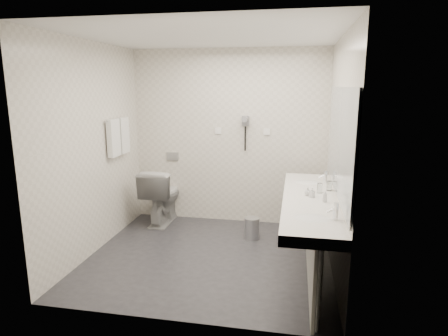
# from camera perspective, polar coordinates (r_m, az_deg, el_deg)

# --- Properties ---
(floor) EXTENTS (2.80, 2.80, 0.00)m
(floor) POSITION_cam_1_polar(r_m,az_deg,el_deg) (4.67, -2.21, -13.01)
(floor) COLOR #2B2A30
(floor) RESTS_ON ground
(ceiling) EXTENTS (2.80, 2.80, 0.00)m
(ceiling) POSITION_cam_1_polar(r_m,az_deg,el_deg) (4.26, -2.49, 19.08)
(ceiling) COLOR white
(ceiling) RESTS_ON wall_back
(wall_back) EXTENTS (2.80, 0.00, 2.80)m
(wall_back) POSITION_cam_1_polar(r_m,az_deg,el_deg) (5.55, 0.67, 4.53)
(wall_back) COLOR silver
(wall_back) RESTS_ON floor
(wall_front) EXTENTS (2.80, 0.00, 2.80)m
(wall_front) POSITION_cam_1_polar(r_m,az_deg,el_deg) (3.07, -7.79, -1.83)
(wall_front) COLOR silver
(wall_front) RESTS_ON floor
(wall_left) EXTENTS (0.00, 2.60, 2.60)m
(wall_left) POSITION_cam_1_polar(r_m,az_deg,el_deg) (4.80, -18.87, 2.68)
(wall_left) COLOR silver
(wall_left) RESTS_ON floor
(wall_right) EXTENTS (0.00, 2.60, 2.60)m
(wall_right) POSITION_cam_1_polar(r_m,az_deg,el_deg) (4.21, 16.59, 1.58)
(wall_right) COLOR silver
(wall_right) RESTS_ON floor
(vanity_counter) EXTENTS (0.55, 2.20, 0.10)m
(vanity_counter) POSITION_cam_1_polar(r_m,az_deg,el_deg) (4.10, 12.64, -4.96)
(vanity_counter) COLOR white
(vanity_counter) RESTS_ON floor
(vanity_panel) EXTENTS (0.03, 2.15, 0.75)m
(vanity_panel) POSITION_cam_1_polar(r_m,az_deg,el_deg) (4.24, 12.72, -10.47)
(vanity_panel) COLOR #9C9B93
(vanity_panel) RESTS_ON floor
(vanity_post_near) EXTENTS (0.06, 0.06, 0.75)m
(vanity_post_near) POSITION_cam_1_polar(r_m,az_deg,el_deg) (3.31, 13.85, -17.37)
(vanity_post_near) COLOR silver
(vanity_post_near) RESTS_ON floor
(vanity_post_far) EXTENTS (0.06, 0.06, 0.75)m
(vanity_post_far) POSITION_cam_1_polar(r_m,az_deg,el_deg) (5.22, 12.69, -6.13)
(vanity_post_far) COLOR silver
(vanity_post_far) RESTS_ON floor
(mirror) EXTENTS (0.02, 2.20, 1.05)m
(mirror) POSITION_cam_1_polar(r_m,az_deg,el_deg) (3.98, 16.82, 3.90)
(mirror) COLOR #B2BCC6
(mirror) RESTS_ON wall_right
(basin_near) EXTENTS (0.40, 0.31, 0.05)m
(basin_near) POSITION_cam_1_polar(r_m,az_deg,el_deg) (3.47, 12.99, -7.53)
(basin_near) COLOR white
(basin_near) RESTS_ON vanity_counter
(basin_far) EXTENTS (0.40, 0.31, 0.05)m
(basin_far) POSITION_cam_1_polar(r_m,az_deg,el_deg) (4.71, 12.42, -2.26)
(basin_far) COLOR white
(basin_far) RESTS_ON vanity_counter
(faucet_near) EXTENTS (0.04, 0.04, 0.15)m
(faucet_near) POSITION_cam_1_polar(r_m,az_deg,el_deg) (3.46, 16.31, -6.22)
(faucet_near) COLOR silver
(faucet_near) RESTS_ON vanity_counter
(faucet_far) EXTENTS (0.04, 0.04, 0.15)m
(faucet_far) POSITION_cam_1_polar(r_m,az_deg,el_deg) (4.70, 14.85, -1.29)
(faucet_far) COLOR silver
(faucet_far) RESTS_ON vanity_counter
(soap_bottle_a) EXTENTS (0.07, 0.07, 0.10)m
(soap_bottle_a) POSITION_cam_1_polar(r_m,az_deg,el_deg) (4.08, 12.97, -3.58)
(soap_bottle_a) COLOR silver
(soap_bottle_a) RESTS_ON vanity_counter
(soap_bottle_b) EXTENTS (0.08, 0.08, 0.09)m
(soap_bottle_b) POSITION_cam_1_polar(r_m,az_deg,el_deg) (4.14, 12.36, -3.44)
(soap_bottle_b) COLOR silver
(soap_bottle_b) RESTS_ON vanity_counter
(soap_bottle_c) EXTENTS (0.05, 0.05, 0.12)m
(soap_bottle_c) POSITION_cam_1_polar(r_m,az_deg,el_deg) (3.95, 14.79, -4.11)
(soap_bottle_c) COLOR silver
(soap_bottle_c) RESTS_ON vanity_counter
(glass_left) EXTENTS (0.07, 0.07, 0.11)m
(glass_left) POSITION_cam_1_polar(r_m,az_deg,el_deg) (4.27, 14.07, -2.92)
(glass_left) COLOR silver
(glass_left) RESTS_ON vanity_counter
(glass_right) EXTENTS (0.06, 0.06, 0.11)m
(glass_right) POSITION_cam_1_polar(r_m,az_deg,el_deg) (4.39, 15.42, -2.57)
(glass_right) COLOR silver
(glass_right) RESTS_ON vanity_counter
(toilet) EXTENTS (0.46, 0.81, 0.82)m
(toilet) POSITION_cam_1_polar(r_m,az_deg,el_deg) (5.71, -9.25, -4.05)
(toilet) COLOR white
(toilet) RESTS_ON floor
(flush_plate) EXTENTS (0.18, 0.02, 0.12)m
(flush_plate) POSITION_cam_1_polar(r_m,az_deg,el_deg) (5.79, -7.67, 1.74)
(flush_plate) COLOR #B2B5BA
(flush_plate) RESTS_ON wall_back
(pedal_bin) EXTENTS (0.26, 0.26, 0.27)m
(pedal_bin) POSITION_cam_1_polar(r_m,az_deg,el_deg) (5.13, 4.16, -9.02)
(pedal_bin) COLOR #B2B5BA
(pedal_bin) RESTS_ON floor
(bin_lid) EXTENTS (0.20, 0.20, 0.02)m
(bin_lid) POSITION_cam_1_polar(r_m,az_deg,el_deg) (5.08, 4.19, -7.50)
(bin_lid) COLOR #B2B5BA
(bin_lid) RESTS_ON pedal_bin
(towel_rail) EXTENTS (0.02, 0.62, 0.02)m
(towel_rail) POSITION_cam_1_polar(r_m,az_deg,el_deg) (5.22, -15.66, 6.92)
(towel_rail) COLOR silver
(towel_rail) RESTS_ON wall_left
(towel_near) EXTENTS (0.07, 0.24, 0.48)m
(towel_near) POSITION_cam_1_polar(r_m,az_deg,el_deg) (5.12, -16.11, 4.32)
(towel_near) COLOR white
(towel_near) RESTS_ON towel_rail
(towel_far) EXTENTS (0.07, 0.24, 0.48)m
(towel_far) POSITION_cam_1_polar(r_m,az_deg,el_deg) (5.37, -14.78, 4.74)
(towel_far) COLOR white
(towel_far) RESTS_ON towel_rail
(dryer_cradle) EXTENTS (0.10, 0.04, 0.14)m
(dryer_cradle) POSITION_cam_1_polar(r_m,az_deg,el_deg) (5.46, 3.23, 7.03)
(dryer_cradle) COLOR gray
(dryer_cradle) RESTS_ON wall_back
(dryer_barrel) EXTENTS (0.08, 0.14, 0.08)m
(dryer_barrel) POSITION_cam_1_polar(r_m,az_deg,el_deg) (5.38, 3.14, 7.28)
(dryer_barrel) COLOR gray
(dryer_barrel) RESTS_ON dryer_cradle
(dryer_cord) EXTENTS (0.02, 0.02, 0.35)m
(dryer_cord) POSITION_cam_1_polar(r_m,az_deg,el_deg) (5.47, 3.18, 4.40)
(dryer_cord) COLOR black
(dryer_cord) RESTS_ON dryer_cradle
(switch_plate_a) EXTENTS (0.09, 0.02, 0.09)m
(switch_plate_a) POSITION_cam_1_polar(r_m,az_deg,el_deg) (5.56, -0.88, 5.58)
(switch_plate_a) COLOR white
(switch_plate_a) RESTS_ON wall_back
(switch_plate_b) EXTENTS (0.09, 0.02, 0.09)m
(switch_plate_b) POSITION_cam_1_polar(r_m,az_deg,el_deg) (5.46, 6.37, 5.39)
(switch_plate_b) COLOR white
(switch_plate_b) RESTS_ON wall_back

